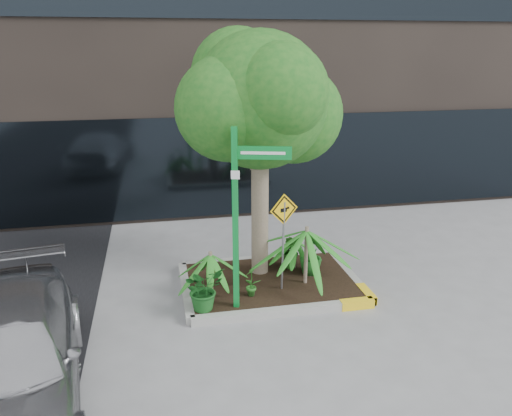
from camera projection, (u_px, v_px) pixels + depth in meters
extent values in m
plane|color=gray|center=(264.00, 295.00, 9.21)|extent=(80.00, 80.00, 0.00)
cube|color=#9E9E99|center=(259.00, 260.00, 10.53)|extent=(3.20, 0.15, 0.15)
cube|color=#9E9E99|center=(285.00, 312.00, 8.48)|extent=(3.20, 0.15, 0.15)
cube|color=#9E9E99|center=(186.00, 291.00, 9.20)|extent=(0.15, 2.20, 0.15)
cube|color=#9E9E99|center=(349.00, 276.00, 9.81)|extent=(0.15, 2.20, 0.15)
cube|color=yellow|center=(357.00, 304.00, 8.73)|extent=(0.60, 0.17, 0.15)
cube|color=black|center=(270.00, 281.00, 9.49)|extent=(3.05, 2.05, 0.06)
cylinder|color=gray|center=(260.00, 205.00, 9.41)|extent=(0.33, 0.33, 3.05)
cylinder|color=gray|center=(266.00, 146.00, 9.08)|extent=(0.58, 0.16, 0.99)
sphere|color=#185519|center=(260.00, 101.00, 8.81)|extent=(2.44, 2.44, 2.44)
sphere|color=#185519|center=(294.00, 115.00, 9.33)|extent=(1.83, 1.83, 1.83)
sphere|color=#185519|center=(228.00, 109.00, 8.54)|extent=(1.83, 1.83, 1.83)
sphere|color=#185519|center=(280.00, 92.00, 8.22)|extent=(1.63, 1.63, 1.63)
sphere|color=#185519|center=(238.00, 75.00, 9.10)|extent=(1.73, 1.73, 1.73)
cylinder|color=gray|center=(306.00, 255.00, 9.19)|extent=(0.07, 0.07, 1.11)
cylinder|color=gray|center=(211.00, 271.00, 8.99)|extent=(0.07, 0.07, 0.74)
cylinder|color=gray|center=(294.00, 252.00, 9.92)|extent=(0.07, 0.07, 0.63)
imported|color=#B8B7BC|center=(3.00, 363.00, 6.13)|extent=(2.53, 4.81, 1.33)
imported|color=#17521B|center=(203.00, 289.00, 8.32)|extent=(0.92, 0.92, 0.74)
imported|color=#1B5C1D|center=(311.00, 255.00, 9.63)|extent=(0.57, 0.57, 0.78)
imported|color=#286D21|center=(251.00, 280.00, 8.79)|extent=(0.43, 0.43, 0.58)
imported|color=#25621C|center=(292.00, 251.00, 9.86)|extent=(0.56, 0.56, 0.72)
cube|color=#0C8C33|center=(235.00, 226.00, 8.06)|extent=(0.11, 0.11, 3.22)
cube|color=#0C8C33|center=(263.00, 153.00, 7.66)|extent=(0.87, 0.27, 0.21)
cube|color=#0C8C33|center=(237.00, 133.00, 8.03)|extent=(0.27, 0.87, 0.21)
cube|color=white|center=(263.00, 153.00, 7.64)|extent=(0.66, 0.19, 0.05)
cube|color=white|center=(236.00, 133.00, 8.03)|extent=(0.19, 0.66, 0.05)
cube|color=white|center=(235.00, 175.00, 7.74)|extent=(0.13, 0.04, 0.14)
cylinder|color=slate|center=(283.00, 247.00, 8.85)|extent=(0.06, 0.09, 1.67)
cube|color=yellow|center=(284.00, 209.00, 8.62)|extent=(0.54, 0.19, 0.56)
cube|color=black|center=(284.00, 209.00, 8.61)|extent=(0.47, 0.16, 0.50)
cube|color=yellow|center=(284.00, 210.00, 8.60)|extent=(0.40, 0.14, 0.42)
cube|color=black|center=(284.00, 210.00, 8.60)|extent=(0.13, 0.04, 0.07)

